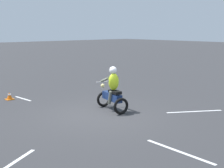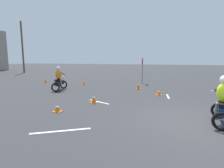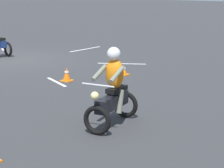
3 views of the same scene
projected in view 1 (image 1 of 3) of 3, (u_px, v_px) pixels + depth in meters
ground_plane at (98, 115)px, 11.02m from camera, size 120.00×120.00×0.00m
motorcycle_rider_foreground at (112, 91)px, 11.50m from camera, size 1.56×0.92×1.66m
traffic_cone_far_center at (9, 96)px, 13.39m from camera, size 0.32×0.32×0.33m
lane_stripe_e at (23, 99)px, 13.59m from camera, size 1.25×0.18×0.01m
lane_stripe_nw at (11, 164)px, 7.00m from camera, size 0.97×1.62×0.01m
lane_stripe_w at (179, 151)px, 7.74m from camera, size 2.08×0.16×0.01m
lane_stripe_sw at (194, 111)px, 11.48m from camera, size 1.22×1.86×0.01m
lane_stripe_se at (111, 93)px, 14.71m from camera, size 1.24×1.71×0.01m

